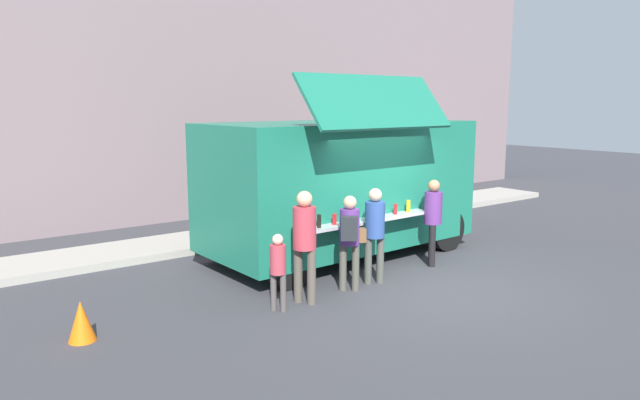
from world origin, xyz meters
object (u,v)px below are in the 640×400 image
child_near_queue (278,265)px  customer_front_ordering (374,228)px  traffic_cone_orange (81,321)px  customer_extra_browsing (433,215)px  customer_rear_waiting (305,237)px  food_truck_main (341,183)px  trash_bin (407,196)px  customer_mid_with_backpack (349,233)px

child_near_queue → customer_front_ordering: bearing=-31.2°
traffic_cone_orange → customer_extra_browsing: (6.45, -0.29, 0.73)m
customer_rear_waiting → traffic_cone_orange: bearing=142.0°
food_truck_main → trash_bin: (4.29, 2.32, -0.99)m
trash_bin → child_near_queue: (-7.05, -4.27, 0.19)m
customer_extra_browsing → child_near_queue: size_ratio=1.40×
customer_mid_with_backpack → customer_rear_waiting: 0.94m
traffic_cone_orange → trash_bin: (9.75, 3.64, 0.25)m
customer_mid_with_backpack → child_near_queue: customer_mid_with_backpack is taller
customer_rear_waiting → customer_front_ordering: bearing=-24.1°
customer_extra_browsing → trash_bin: bearing=-83.3°
customer_front_ordering → food_truck_main: bearing=1.3°
traffic_cone_orange → customer_front_ordering: bearing=-5.6°
customer_rear_waiting → child_near_queue: 0.64m
child_near_queue → food_truck_main: bearing=-0.4°
food_truck_main → child_near_queue: size_ratio=4.67×
child_near_queue → customer_rear_waiting: bearing=-30.0°
traffic_cone_orange → child_near_queue: bearing=-13.0°
food_truck_main → customer_front_ordering: (-0.70, -1.79, -0.51)m
food_truck_main → customer_extra_browsing: 1.96m
traffic_cone_orange → customer_rear_waiting: customer_rear_waiting is taller
customer_mid_with_backpack → customer_rear_waiting: bearing=132.2°
trash_bin → customer_mid_with_backpack: 7.00m
traffic_cone_orange → customer_front_ordering: size_ratio=0.33×
trash_bin → customer_extra_browsing: 5.16m
food_truck_main → customer_extra_browsing: (0.99, -1.61, -0.51)m
food_truck_main → customer_front_ordering: 1.99m
traffic_cone_orange → customer_rear_waiting: size_ratio=0.31×
traffic_cone_orange → trash_bin: bearing=20.5°
trash_bin → child_near_queue: size_ratio=0.88×
traffic_cone_orange → customer_extra_browsing: customer_extra_browsing is taller
trash_bin → customer_front_ordering: 6.48m
child_near_queue → customer_mid_with_backpack: bearing=-32.3°
customer_front_ordering → child_near_queue: bearing=116.8°
traffic_cone_orange → customer_rear_waiting: 3.37m
customer_mid_with_backpack → customer_extra_browsing: customer_extra_browsing is taller
child_near_queue → traffic_cone_orange: bearing=131.5°
food_truck_main → customer_extra_browsing: size_ratio=3.33×
traffic_cone_orange → customer_front_ordering: customer_front_ordering is taller
food_truck_main → traffic_cone_orange: 5.75m
food_truck_main → customer_rear_waiting: (-2.24, -1.89, -0.44)m
traffic_cone_orange → trash_bin: size_ratio=0.52×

